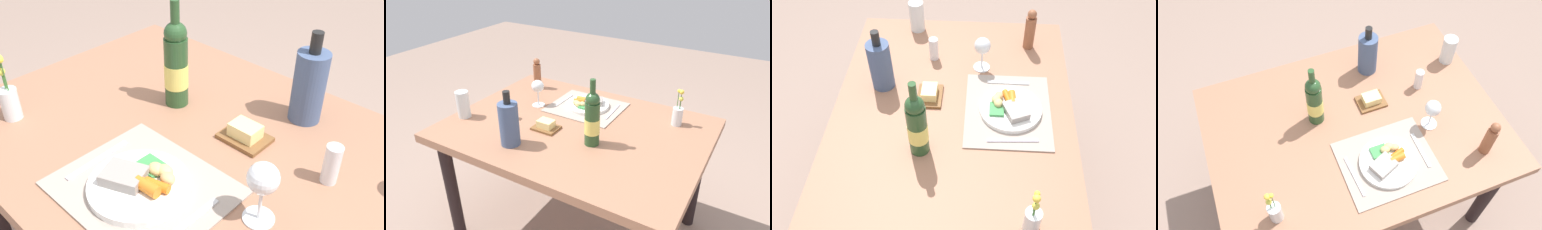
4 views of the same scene
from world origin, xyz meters
TOP-DOWN VIEW (x-y plane):
  - ground_plane at (0.00, 0.00)m, footprint 8.00×8.00m
  - dining_table at (0.00, 0.00)m, footprint 1.31×0.95m
  - placemat at (0.06, -0.22)m, footprint 0.40×0.34m
  - dinner_plate at (0.06, -0.22)m, footprint 0.24×0.24m
  - fork at (-0.10, -0.23)m, footprint 0.02×0.19m
  - knife at (0.22, -0.22)m, footprint 0.02×0.18m
  - wine_glass at (0.31, -0.11)m, footprint 0.07×0.07m
  - butter_dish at (0.12, 0.10)m, footprint 0.13×0.10m
  - flower_vase at (-0.44, -0.28)m, footprint 0.05×0.05m
  - salt_shaker at (0.37, 0.11)m, footprint 0.04×0.04m
  - wine_bottle at (-0.15, 0.10)m, footprint 0.07×0.07m
  - pepper_mill at (0.47, -0.31)m, footprint 0.05×0.05m
  - cooler_bottle at (0.18, 0.30)m, footprint 0.09×0.09m
  - water_tumbler at (0.58, 0.21)m, footprint 0.07×0.07m

SIDE VIEW (x-z plane):
  - ground_plane at x=0.00m, z-range 0.00..0.00m
  - dining_table at x=0.00m, z-range 0.27..0.97m
  - placemat at x=0.06m, z-range 0.70..0.71m
  - fork at x=-0.10m, z-range 0.71..0.71m
  - knife at x=0.22m, z-range 0.71..0.71m
  - butter_dish at x=0.12m, z-range 0.70..0.75m
  - dinner_plate at x=0.06m, z-range 0.70..0.75m
  - salt_shaker at x=0.37m, z-range 0.70..0.81m
  - flower_vase at x=-0.44m, z-range 0.66..0.86m
  - water_tumbler at x=0.58m, z-range 0.69..0.84m
  - pepper_mill at x=0.47m, z-range 0.70..0.89m
  - cooler_bottle at x=0.18m, z-range 0.68..0.95m
  - wine_glass at x=0.31m, z-range 0.74..0.89m
  - wine_bottle at x=-0.15m, z-range 0.67..1.00m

